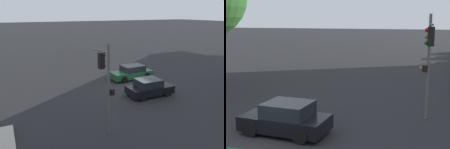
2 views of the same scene
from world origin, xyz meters
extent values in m
cylinder|color=#515456|center=(6.10, 6.43, 2.62)|extent=(0.14, 0.14, 5.24)
cylinder|color=#515456|center=(6.18, 5.67, 4.74)|extent=(0.25, 1.54, 0.10)
cube|color=black|center=(6.18, 5.67, 4.19)|extent=(0.33, 0.33, 0.90)
sphere|color=red|center=(5.99, 5.65, 4.49)|extent=(0.20, 0.20, 0.20)
sphere|color=#99660F|center=(5.99, 5.65, 4.19)|extent=(0.20, 0.20, 0.20)
sphere|color=#0F511E|center=(5.99, 5.65, 3.89)|extent=(0.20, 0.20, 0.20)
cube|color=black|center=(5.92, 6.42, 2.59)|extent=(0.25, 0.37, 0.35)
sphere|color=orange|center=(5.78, 6.40, 2.59)|extent=(0.18, 0.18, 0.18)
cube|color=black|center=(0.29, 2.40, 0.50)|extent=(3.88, 2.06, 0.63)
cube|color=black|center=(0.44, 2.40, 1.12)|extent=(2.04, 1.76, 0.60)
cylinder|color=black|center=(-0.93, 1.54, 0.34)|extent=(0.68, 0.24, 0.67)
cylinder|color=black|center=(-0.86, 3.35, 0.34)|extent=(0.68, 0.24, 0.67)
cylinder|color=black|center=(1.44, 1.46, 0.34)|extent=(0.68, 0.24, 0.67)
cylinder|color=black|center=(1.50, 3.27, 0.34)|extent=(0.68, 0.24, 0.67)
camera|label=1|loc=(11.00, 16.43, 6.78)|focal=35.00mm
camera|label=2|loc=(6.60, -9.39, 4.99)|focal=50.00mm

